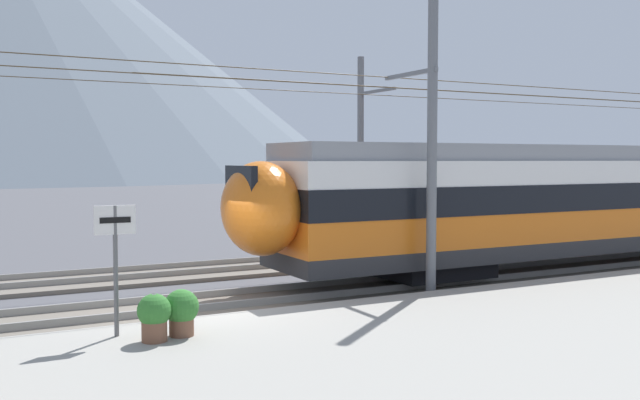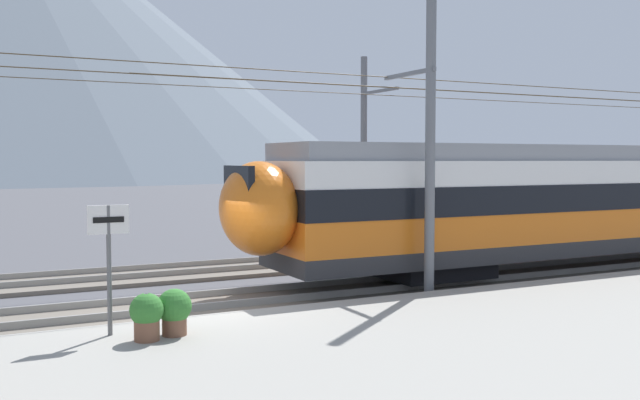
# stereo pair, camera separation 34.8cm
# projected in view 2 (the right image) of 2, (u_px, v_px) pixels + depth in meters

# --- Properties ---
(ground_plane) EXTENTS (400.00, 400.00, 0.00)m
(ground_plane) POSITION_uv_depth(u_px,v_px,m) (201.00, 324.00, 14.61)
(ground_plane) COLOR #4C4C51
(platform_slab) EXTENTS (120.00, 7.74, 0.39)m
(platform_slab) POSITION_uv_depth(u_px,v_px,m) (294.00, 377.00, 10.40)
(platform_slab) COLOR gray
(platform_slab) RESTS_ON ground
(track_near) EXTENTS (120.00, 3.00, 0.28)m
(track_near) POSITION_uv_depth(u_px,v_px,m) (183.00, 308.00, 15.86)
(track_near) COLOR #6B6359
(track_near) RESTS_ON ground
(track_far) EXTENTS (120.00, 3.00, 0.28)m
(track_far) POSITION_uv_depth(u_px,v_px,m) (137.00, 276.00, 20.21)
(track_far) COLOR #6B6359
(track_far) RESTS_ON ground
(train_near_platform) EXTENTS (24.79, 2.85, 4.27)m
(train_near_platform) POSITION_uv_depth(u_px,v_px,m) (606.00, 198.00, 21.78)
(train_near_platform) COLOR #2D2D30
(train_near_platform) RESTS_ON track_near
(catenary_mast_mid) EXTENTS (47.54, 2.13, 8.21)m
(catenary_mast_mid) POSITION_uv_depth(u_px,v_px,m) (427.00, 126.00, 16.57)
(catenary_mast_mid) COLOR slate
(catenary_mast_mid) RESTS_ON ground
(catenary_mast_far_side) EXTENTS (47.54, 2.42, 7.21)m
(catenary_mast_far_side) POSITION_uv_depth(u_px,v_px,m) (366.00, 149.00, 25.67)
(catenary_mast_far_side) COLOR slate
(catenary_mast_far_side) RESTS_ON ground
(platform_sign) EXTENTS (0.70, 0.08, 2.27)m
(platform_sign) POSITION_uv_depth(u_px,v_px,m) (109.00, 240.00, 12.02)
(platform_sign) COLOR #59595B
(platform_sign) RESTS_ON platform_slab
(potted_plant_platform_edge) EXTENTS (0.57, 0.57, 0.81)m
(potted_plant_platform_edge) POSITION_uv_depth(u_px,v_px,m) (147.00, 314.00, 11.73)
(potted_plant_platform_edge) COLOR brown
(potted_plant_platform_edge) RESTS_ON platform_slab
(potted_plant_by_shelter) EXTENTS (0.61, 0.61, 0.81)m
(potted_plant_by_shelter) POSITION_uv_depth(u_px,v_px,m) (174.00, 309.00, 12.10)
(potted_plant_by_shelter) COLOR brown
(potted_plant_by_shelter) RESTS_ON platform_slab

